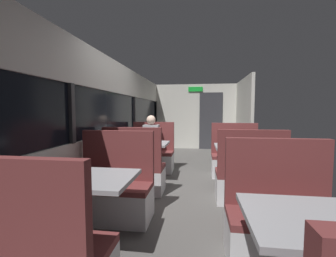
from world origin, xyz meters
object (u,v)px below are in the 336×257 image
(bench_mid_window_facing_end, at_px, (135,173))
(dining_table_rear_aisle, at_px, (241,152))
(dining_table_near_window, at_px, (86,187))
(dining_table_front_aisle, at_px, (324,234))
(bench_near_window_facing_entry, at_px, (114,193))
(bench_mid_window_facing_entry, at_px, (152,156))
(bench_rear_aisle_facing_entry, at_px, (235,161))
(bench_rear_aisle_facing_end, at_px, (249,181))
(dining_table_mid_window, at_px, (145,148))
(seated_passenger, at_px, (152,148))
(bench_front_aisle_facing_entry, at_px, (281,226))

(bench_mid_window_facing_end, distance_m, dining_table_rear_aisle, 1.88)
(dining_table_near_window, height_order, dining_table_front_aisle, same)
(bench_near_window_facing_entry, xyz_separation_m, dining_table_rear_aisle, (1.79, 1.44, 0.31))
(dining_table_near_window, bearing_deg, dining_table_rear_aisle, 50.12)
(bench_mid_window_facing_entry, height_order, dining_table_front_aisle, bench_mid_window_facing_entry)
(bench_mid_window_facing_end, bearing_deg, bench_rear_aisle_facing_entry, 33.81)
(dining_table_near_window, xyz_separation_m, bench_rear_aisle_facing_end, (1.79, 1.44, -0.31))
(dining_table_mid_window, distance_m, seated_passenger, 0.64)
(dining_table_front_aisle, bearing_deg, dining_table_near_window, 161.47)
(dining_table_rear_aisle, relative_size, seated_passenger, 0.71)
(dining_table_rear_aisle, distance_m, seated_passenger, 1.97)
(bench_mid_window_facing_entry, bearing_deg, dining_table_front_aisle, -63.83)
(bench_rear_aisle_facing_end, bearing_deg, dining_table_near_window, -141.12)
(bench_near_window_facing_entry, bearing_deg, dining_table_near_window, -90.00)
(bench_mid_window_facing_end, bearing_deg, dining_table_mid_window, 90.00)
(bench_front_aisle_facing_entry, relative_size, bench_rear_aisle_facing_end, 1.00)
(bench_mid_window_facing_end, bearing_deg, dining_table_rear_aisle, 15.59)
(bench_mid_window_facing_end, xyz_separation_m, bench_rear_aisle_facing_entry, (1.79, 1.20, 0.00))
(bench_mid_window_facing_entry, bearing_deg, bench_mid_window_facing_end, -90.00)
(bench_near_window_facing_entry, bearing_deg, dining_table_mid_window, 90.00)
(bench_rear_aisle_facing_end, bearing_deg, bench_front_aisle_facing_entry, -90.00)
(dining_table_front_aisle, bearing_deg, bench_rear_aisle_facing_entry, 90.00)
(bench_mid_window_facing_entry, relative_size, seated_passenger, 0.87)
(dining_table_near_window, distance_m, bench_near_window_facing_entry, 0.77)
(bench_mid_window_facing_end, height_order, bench_front_aisle_facing_entry, same)
(seated_passenger, bearing_deg, dining_table_near_window, -90.00)
(dining_table_mid_window, distance_m, bench_rear_aisle_facing_end, 2.03)
(dining_table_rear_aisle, bearing_deg, dining_table_front_aisle, -90.00)
(bench_mid_window_facing_end, bearing_deg, bench_near_window_facing_entry, -90.00)
(bench_near_window_facing_entry, distance_m, bench_mid_window_facing_entry, 2.34)
(dining_table_front_aisle, distance_m, bench_rear_aisle_facing_end, 2.07)
(dining_table_near_window, bearing_deg, bench_front_aisle_facing_entry, 3.18)
(bench_mid_window_facing_end, height_order, dining_table_rear_aisle, bench_mid_window_facing_end)
(dining_table_rear_aisle, bearing_deg, bench_near_window_facing_entry, -141.12)
(dining_table_near_window, relative_size, bench_rear_aisle_facing_end, 0.82)
(bench_mid_window_facing_end, height_order, bench_rear_aisle_facing_entry, same)
(bench_rear_aisle_facing_entry, bearing_deg, dining_table_near_window, -122.20)
(bench_mid_window_facing_end, distance_m, bench_front_aisle_facing_entry, 2.36)
(bench_near_window_facing_entry, relative_size, seated_passenger, 0.87)
(dining_table_front_aisle, xyz_separation_m, bench_rear_aisle_facing_end, (0.00, 2.04, -0.31))
(dining_table_rear_aisle, xyz_separation_m, seated_passenger, (-1.79, 0.83, -0.10))
(seated_passenger, bearing_deg, dining_table_front_aisle, -63.37)
(bench_rear_aisle_facing_end, relative_size, bench_rear_aisle_facing_entry, 1.00)
(bench_mid_window_facing_end, height_order, bench_rear_aisle_facing_end, same)
(dining_table_mid_window, relative_size, dining_table_rear_aisle, 1.00)
(dining_table_near_window, relative_size, bench_near_window_facing_entry, 0.82)
(dining_table_front_aisle, xyz_separation_m, dining_table_rear_aisle, (0.00, 2.74, 0.00))
(bench_near_window_facing_entry, height_order, dining_table_rear_aisle, bench_near_window_facing_entry)
(dining_table_mid_window, height_order, dining_table_rear_aisle, same)
(dining_table_near_window, xyz_separation_m, seated_passenger, (0.00, 2.97, -0.10))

